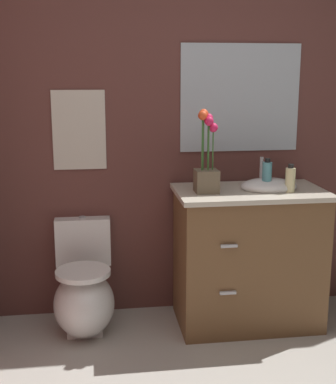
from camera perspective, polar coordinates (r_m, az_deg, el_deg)
The scene contains 8 objects.
wall_back at distance 3.59m, azimuth 4.07°, elevation 6.79°, with size 4.04×0.05×2.50m, color brown.
toilet at distance 3.48m, azimuth -8.96°, elevation -10.74°, with size 0.38×0.59×0.69m.
vanity_cabinet at distance 3.51m, azimuth 8.58°, elevation -6.71°, with size 0.94×0.56×1.07m.
flower_vase at distance 3.26m, azimuth 4.15°, elevation 2.81°, with size 0.14×0.14×0.51m.
soap_bottle at distance 3.36m, azimuth 12.94°, elevation 1.32°, with size 0.06×0.06×0.17m.
lotion_bottle at distance 3.36m, azimuth 10.52°, elevation 1.71°, with size 0.06×0.06×0.20m.
wall_poster at distance 3.48m, azimuth -9.48°, elevation 6.54°, with size 0.34×0.01×0.51m, color beige.
wall_mirror at distance 3.60m, azimuth 7.73°, elevation 9.92°, with size 0.80×0.01×0.70m, color #B2BCC6.
Camera 1 is at (-0.55, -1.75, 1.62)m, focal length 49.91 mm.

